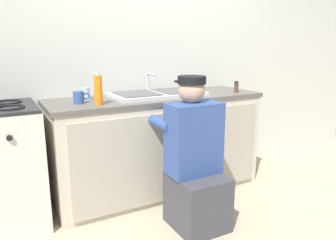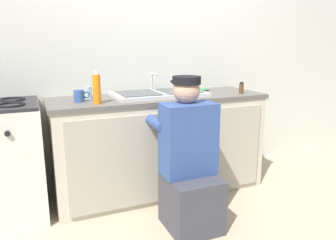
# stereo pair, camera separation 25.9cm
# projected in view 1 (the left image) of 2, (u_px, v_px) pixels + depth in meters

# --- Properties ---
(ground_plane) EXTENTS (12.00, 12.00, 0.00)m
(ground_plane) POSITION_uv_depth(u_px,v_px,m) (174.00, 202.00, 2.80)
(ground_plane) COLOR tan
(back_wall) EXTENTS (6.00, 0.10, 2.50)m
(back_wall) POSITION_uv_depth(u_px,v_px,m) (140.00, 52.00, 3.07)
(back_wall) COLOR silver
(back_wall) RESTS_ON ground_plane
(counter_cabinet) EXTENTS (1.85, 0.62, 0.84)m
(counter_cabinet) POSITION_uv_depth(u_px,v_px,m) (158.00, 146.00, 2.96)
(counter_cabinet) COLOR beige
(counter_cabinet) RESTS_ON ground_plane
(countertop) EXTENTS (1.89, 0.62, 0.04)m
(countertop) POSITION_uv_depth(u_px,v_px,m) (157.00, 98.00, 2.86)
(countertop) COLOR #5B5651
(countertop) RESTS_ON counter_cabinet
(sink_double_basin) EXTENTS (0.80, 0.44, 0.19)m
(sink_double_basin) POSITION_uv_depth(u_px,v_px,m) (157.00, 94.00, 2.86)
(sink_double_basin) COLOR silver
(sink_double_basin) RESTS_ON countertop
(plumber_person) EXTENTS (0.42, 0.61, 1.10)m
(plumber_person) POSITION_uv_depth(u_px,v_px,m) (195.00, 166.00, 2.37)
(plumber_person) COLOR #3F3F47
(plumber_person) RESTS_ON ground_plane
(soap_bottle_orange) EXTENTS (0.06, 0.06, 0.25)m
(soap_bottle_orange) POSITION_uv_depth(u_px,v_px,m) (98.00, 90.00, 2.41)
(soap_bottle_orange) COLOR orange
(soap_bottle_orange) RESTS_ON countertop
(coffee_mug) EXTENTS (0.13, 0.08, 0.09)m
(coffee_mug) POSITION_uv_depth(u_px,v_px,m) (79.00, 97.00, 2.49)
(coffee_mug) COLOR #335699
(coffee_mug) RESTS_ON countertop
(spice_bottle_pepper) EXTENTS (0.04, 0.04, 0.10)m
(spice_bottle_pepper) POSITION_uv_depth(u_px,v_px,m) (236.00, 87.00, 3.05)
(spice_bottle_pepper) COLOR #513823
(spice_bottle_pepper) RESTS_ON countertop
(cell_phone) EXTENTS (0.07, 0.14, 0.01)m
(cell_phone) POSITION_uv_depth(u_px,v_px,m) (197.00, 89.00, 3.23)
(cell_phone) COLOR black
(cell_phone) RESTS_ON countertop
(water_glass) EXTENTS (0.06, 0.06, 0.10)m
(water_glass) POSITION_uv_depth(u_px,v_px,m) (86.00, 94.00, 2.65)
(water_glass) COLOR #ADC6CC
(water_glass) RESTS_ON countertop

